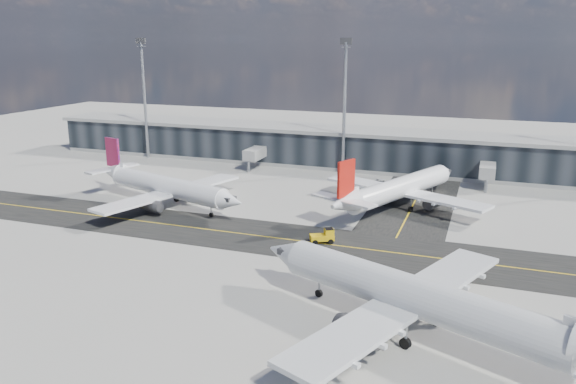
{
  "coord_description": "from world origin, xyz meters",
  "views": [
    {
      "loc": [
        29.6,
        -69.49,
        28.63
      ],
      "look_at": [
        0.2,
        11.86,
        5.0
      ],
      "focal_mm": 35.0,
      "sensor_mm": 36.0,
      "label": 1
    }
  ],
  "objects_px": {
    "airliner_af": "(165,186)",
    "airliner_redtail": "(399,188)",
    "service_van": "(381,183)",
    "airliner_near": "(420,299)",
    "baggage_tug": "(324,236)"
  },
  "relations": [
    {
      "from": "airliner_af",
      "to": "service_van",
      "type": "xyz_separation_m",
      "value": [
        33.46,
        26.63,
        -2.87
      ]
    },
    {
      "from": "airliner_redtail",
      "to": "service_van",
      "type": "height_order",
      "value": "airliner_redtail"
    },
    {
      "from": "airliner_redtail",
      "to": "airliner_near",
      "type": "xyz_separation_m",
      "value": [
        8.89,
        -43.11,
        0.38
      ]
    },
    {
      "from": "airliner_af",
      "to": "baggage_tug",
      "type": "distance_m",
      "value": 33.11
    },
    {
      "from": "baggage_tug",
      "to": "service_van",
      "type": "height_order",
      "value": "baggage_tug"
    },
    {
      "from": "airliner_af",
      "to": "airliner_redtail",
      "type": "distance_m",
      "value": 41.0
    },
    {
      "from": "airliner_af",
      "to": "airliner_redtail",
      "type": "xyz_separation_m",
      "value": [
        39.15,
        12.19,
        0.09
      ]
    },
    {
      "from": "airliner_near",
      "to": "baggage_tug",
      "type": "xyz_separation_m",
      "value": [
        -16.21,
        22.12,
        -2.9
      ]
    },
    {
      "from": "airliner_af",
      "to": "service_van",
      "type": "height_order",
      "value": "airliner_af"
    },
    {
      "from": "airliner_redtail",
      "to": "airliner_near",
      "type": "height_order",
      "value": "airliner_near"
    },
    {
      "from": "airliner_near",
      "to": "service_van",
      "type": "distance_m",
      "value": 59.45
    },
    {
      "from": "baggage_tug",
      "to": "service_van",
      "type": "distance_m",
      "value": 35.46
    },
    {
      "from": "baggage_tug",
      "to": "service_van",
      "type": "bearing_deg",
      "value": 149.37
    },
    {
      "from": "airliner_af",
      "to": "airliner_near",
      "type": "xyz_separation_m",
      "value": [
        48.04,
        -30.91,
        0.47
      ]
    },
    {
      "from": "airliner_near",
      "to": "baggage_tug",
      "type": "relative_size",
      "value": 10.31
    }
  ]
}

